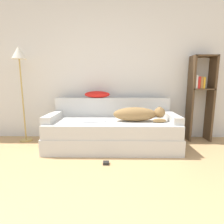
{
  "coord_description": "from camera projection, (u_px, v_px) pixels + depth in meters",
  "views": [
    {
      "loc": [
        0.18,
        -0.73,
        1.06
      ],
      "look_at": [
        0.14,
        1.94,
        0.6
      ],
      "focal_mm": 28.0,
      "sensor_mm": 36.0,
      "label": 1
    }
  ],
  "objects": [
    {
      "name": "power_adapter",
      "position": [
        106.0,
        163.0,
        2.28
      ],
      "size": [
        0.08,
        0.08,
        0.03
      ],
      "color": "black",
      "rests_on": "ground_plane"
    },
    {
      "name": "couch",
      "position": [
        112.0,
        134.0,
        2.87
      ],
      "size": [
        2.07,
        0.88,
        0.45
      ],
      "color": "silver",
      "rests_on": "ground_plane"
    },
    {
      "name": "couch_backrest",
      "position": [
        112.0,
        107.0,
        3.16
      ],
      "size": [
        2.03,
        0.15,
        0.33
      ],
      "color": "silver",
      "rests_on": "couch"
    },
    {
      "name": "couch_arm_right",
      "position": [
        172.0,
        117.0,
        2.8
      ],
      "size": [
        0.15,
        0.69,
        0.11
      ],
      "color": "silver",
      "rests_on": "couch"
    },
    {
      "name": "bookshelf",
      "position": [
        200.0,
        94.0,
        3.12
      ],
      "size": [
        0.4,
        0.26,
        1.51
      ],
      "color": "#4C3823",
      "rests_on": "ground_plane"
    },
    {
      "name": "floor_lamp",
      "position": [
        20.0,
        63.0,
        2.97
      ],
      "size": [
        0.23,
        0.23,
        1.65
      ],
      "color": "tan",
      "rests_on": "ground_plane"
    },
    {
      "name": "throw_pillow",
      "position": [
        97.0,
        94.0,
        3.11
      ],
      "size": [
        0.45,
        0.15,
        0.12
      ],
      "color": "red",
      "rests_on": "couch_backrest"
    },
    {
      "name": "couch_arm_left",
      "position": [
        53.0,
        117.0,
        2.83
      ],
      "size": [
        0.15,
        0.69,
        0.11
      ],
      "color": "silver",
      "rests_on": "couch"
    },
    {
      "name": "wall_back",
      "position": [
        105.0,
        66.0,
        3.24
      ],
      "size": [
        7.03,
        0.06,
        2.7
      ],
      "color": "silver",
      "rests_on": "ground_plane"
    },
    {
      "name": "dog",
      "position": [
        138.0,
        114.0,
        2.74
      ],
      "size": [
        0.81,
        0.25,
        0.24
      ],
      "color": "olive",
      "rests_on": "couch"
    },
    {
      "name": "laptop",
      "position": [
        94.0,
        120.0,
        2.76
      ],
      "size": [
        0.4,
        0.32,
        0.02
      ],
      "rotation": [
        0.0,
        0.0,
        0.22
      ],
      "color": "silver",
      "rests_on": "couch"
    }
  ]
}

